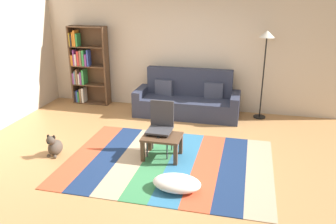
{
  "coord_description": "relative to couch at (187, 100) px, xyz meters",
  "views": [
    {
      "loc": [
        1.38,
        -5.14,
        2.67
      ],
      "look_at": [
        0.07,
        0.33,
        0.65
      ],
      "focal_mm": 37.14,
      "sensor_mm": 36.0,
      "label": 1
    }
  ],
  "objects": [
    {
      "name": "coffee_table",
      "position": [
        -0.02,
        -2.14,
        -0.02
      ],
      "size": [
        0.62,
        0.49,
        0.38
      ],
      "color": "#513826",
      "rests_on": "rug"
    },
    {
      "name": "ground_plane",
      "position": [
        -0.1,
        -2.02,
        -0.34
      ],
      "size": [
        14.0,
        14.0,
        0.0
      ],
      "primitive_type": "plane",
      "color": "#B27F4C"
    },
    {
      "name": "dog",
      "position": [
        -1.81,
        -2.47,
        -0.18
      ],
      "size": [
        0.22,
        0.35,
        0.4
      ],
      "color": "#473D33",
      "rests_on": "ground_plane"
    },
    {
      "name": "rug",
      "position": [
        0.12,
        -2.29,
        -0.33
      ],
      "size": [
        3.28,
        2.42,
        0.01
      ],
      "color": "#C64C2D",
      "rests_on": "ground_plane"
    },
    {
      "name": "folding_chair",
      "position": [
        -0.1,
        -1.94,
        0.2
      ],
      "size": [
        0.4,
        0.4,
        0.9
      ],
      "rotation": [
        0.0,
        0.0,
        -0.23
      ],
      "color": "#38383D",
      "rests_on": "ground_plane"
    },
    {
      "name": "tv_remote",
      "position": [
        -0.07,
        -2.18,
        0.07
      ],
      "size": [
        0.06,
        0.15,
        0.02
      ],
      "primitive_type": "cube",
      "rotation": [
        0.0,
        0.0,
        0.14
      ],
      "color": "black",
      "rests_on": "coffee_table"
    },
    {
      "name": "left_wall",
      "position": [
        -3.5,
        -1.27,
        1.01
      ],
      "size": [
        0.1,
        5.5,
        2.7
      ],
      "primitive_type": "cube",
      "color": "beige",
      "rests_on": "ground_plane"
    },
    {
      "name": "standing_lamp",
      "position": [
        1.57,
        0.2,
        1.22
      ],
      "size": [
        0.32,
        0.32,
        1.87
      ],
      "color": "black",
      "rests_on": "ground_plane"
    },
    {
      "name": "pouf",
      "position": [
        0.42,
        -3.05,
        -0.23
      ],
      "size": [
        0.68,
        0.44,
        0.2
      ],
      "primitive_type": "ellipsoid",
      "color": "white",
      "rests_on": "rug"
    },
    {
      "name": "back_wall",
      "position": [
        -0.1,
        0.53,
        1.01
      ],
      "size": [
        6.8,
        0.1,
        2.7
      ],
      "primitive_type": "cube",
      "color": "beige",
      "rests_on": "ground_plane"
    },
    {
      "name": "couch",
      "position": [
        0.0,
        0.0,
        0.0
      ],
      "size": [
        2.26,
        0.8,
        1.0
      ],
      "color": "#2D3347",
      "rests_on": "ground_plane"
    },
    {
      "name": "bookshelf",
      "position": [
        -2.53,
        0.29,
        0.57
      ],
      "size": [
        0.9,
        0.28,
        1.85
      ],
      "color": "brown",
      "rests_on": "ground_plane"
    }
  ]
}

